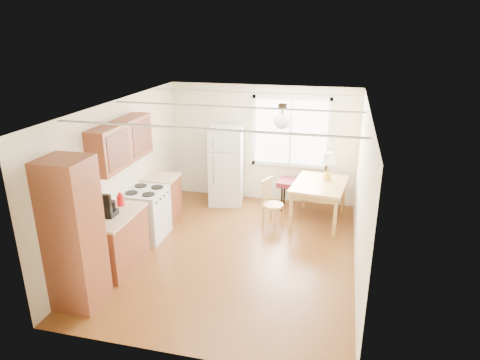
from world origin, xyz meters
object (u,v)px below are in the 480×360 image
(chair, at_px, (270,199))
(bench, at_px, (311,186))
(dining_table, at_px, (319,188))
(refrigerator, at_px, (226,166))

(chair, bearing_deg, bench, 72.59)
(dining_table, relative_size, chair, 1.55)
(dining_table, height_order, chair, chair)
(bench, height_order, dining_table, dining_table)
(refrigerator, height_order, chair, refrigerator)
(refrigerator, bearing_deg, bench, -8.80)
(bench, relative_size, dining_table, 0.99)
(refrigerator, relative_size, chair, 1.86)
(refrigerator, bearing_deg, dining_table, -21.64)
(refrigerator, distance_m, bench, 1.82)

